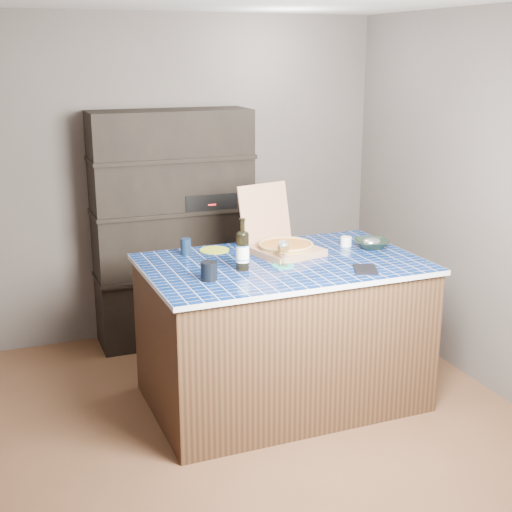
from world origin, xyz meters
name	(u,v)px	position (x,y,z in m)	size (l,w,h in m)	color
room	(241,229)	(0.00, 0.00, 1.25)	(3.50, 3.50, 3.50)	brown
shelving_unit	(174,228)	(0.00, 1.53, 0.90)	(1.20, 0.41, 1.80)	black
kitchen_island	(282,332)	(0.37, 0.26, 0.47)	(1.74, 1.12, 0.95)	#47301B
pizza_box	(283,244)	(0.45, 0.44, 1.01)	(0.49, 0.55, 0.42)	#9C6B50
mead_bottle	(242,250)	(0.08, 0.19, 1.07)	(0.08, 0.08, 0.32)	black
teal_trivet	(283,266)	(0.34, 0.17, 0.95)	(0.14, 0.14, 0.01)	#198270
wine_glass	(283,248)	(0.34, 0.17, 1.06)	(0.07, 0.07, 0.16)	white
tumbler	(209,271)	(-0.17, 0.07, 1.00)	(0.10, 0.10, 0.11)	black
dvd_case	(365,269)	(0.76, -0.09, 0.95)	(0.13, 0.19, 0.01)	black
bowl	(372,244)	(1.06, 0.35, 0.97)	(0.23, 0.23, 0.06)	black
foil_contents	(372,242)	(1.06, 0.35, 0.99)	(0.13, 0.11, 0.06)	silver
white_jar	(346,242)	(0.92, 0.45, 0.98)	(0.07, 0.07, 0.06)	white
navy_cup	(186,247)	(-0.15, 0.63, 1.00)	(0.07, 0.07, 0.11)	#0E1D33
green_trivet	(214,250)	(0.05, 0.66, 0.95)	(0.20, 0.20, 0.01)	#B5C92B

